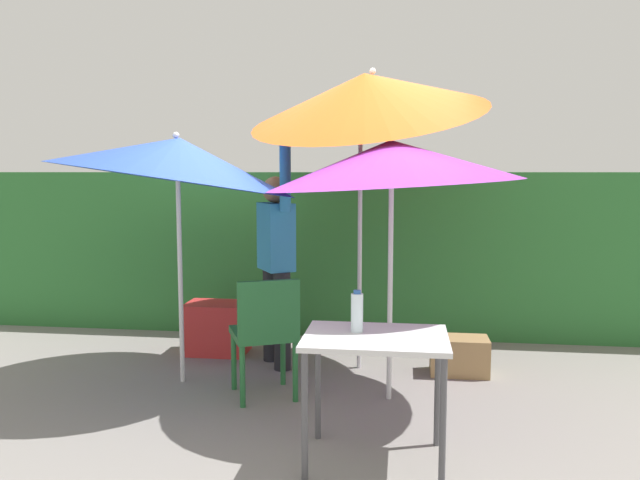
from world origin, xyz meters
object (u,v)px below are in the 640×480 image
Objects in this scene: umbrella_rainbow at (177,159)px; umbrella_orange at (367,95)px; person_vendor at (276,256)px; cooler_box at (217,328)px; umbrella_yellow at (392,163)px; chair_plastic at (265,330)px; crate_cardboard at (459,356)px; bottle_water at (357,312)px; folding_table at (376,351)px.

umbrella_rainbow is 0.75× the size of umbrella_orange.
umbrella_orange is 1.51m from person_vendor.
umbrella_yellow is at bearing -31.62° from cooler_box.
chair_plastic is 1.67m from crate_cardboard.
bottle_water is at bearing -63.71° from person_vendor.
person_vendor is at bearing 36.78° from umbrella_rainbow.
person_vendor reaches higher than folding_table.
person_vendor is at bearing 95.86° from chair_plastic.
umbrella_yellow is 1.27m from bottle_water.
bottle_water reaches higher than chair_plastic.
umbrella_rainbow is at bearing 142.86° from folding_table.
bottle_water reaches higher than crate_cardboard.
chair_plastic is at bearing -84.14° from person_vendor.
folding_table is (0.16, -1.68, -1.60)m from umbrella_orange.
umbrella_yellow reaches higher than chair_plastic.
folding_table is at bearing -52.29° from cooler_box.
bottle_water is (0.05, -1.61, -1.40)m from umbrella_orange.
umbrella_orange is 2.02m from chair_plastic.
crate_cardboard is at bearing -8.52° from cooler_box.
crate_cardboard is 1.93× the size of bottle_water.
person_vendor is at bearing 118.39° from folding_table.
bottle_water is (-0.72, -1.58, 0.70)m from crate_cardboard.
umbrella_orange is at bearing 95.50° from folding_table.
umbrella_yellow is 1.41m from person_vendor.
umbrella_orange is 1.48× the size of person_vendor.
cooler_box is (0.05, 0.78, -1.50)m from umbrella_rainbow.
umbrella_orange is at bearing -11.87° from cooler_box.
bottle_water is (0.80, -1.62, -0.09)m from person_vendor.
folding_table is at bearing -93.32° from umbrella_yellow.
umbrella_rainbow reaches higher than folding_table.
chair_plastic is 1.62× the size of cooler_box.
umbrella_orange reaches higher than umbrella_rainbow.
umbrella_yellow reaches higher than bottle_water.
cooler_box is (-1.36, 0.29, -2.02)m from umbrella_orange.
folding_table is (1.52, -1.96, 0.41)m from cooler_box.
cooler_box is 2.44m from bottle_water.
bottle_water is at bearing -37.61° from umbrella_rainbow.
person_vendor is (0.66, 0.49, -0.80)m from umbrella_rainbow.
umbrella_rainbow is 1.69m from cooler_box.
crate_cardboard is 1.82m from folding_table.
chair_plastic is at bearing -152.12° from crate_cardboard.
umbrella_orange reaches higher than chair_plastic.
umbrella_orange is 1.45× the size of umbrella_yellow.
chair_plastic reaches higher than cooler_box.
cooler_box is 1.19× the size of crate_cardboard.
chair_plastic is 1.11× the size of folding_table.
umbrella_yellow is 1.49m from chair_plastic.
person_vendor is 0.97m from cooler_box.
folding_table is at bearing -84.50° from umbrella_orange.
umbrella_rainbow is 3.79× the size of cooler_box.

